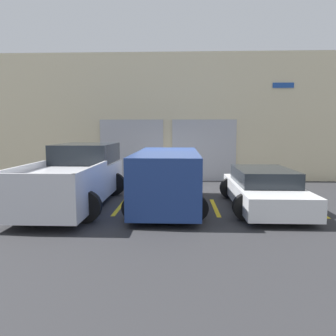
{
  "coord_description": "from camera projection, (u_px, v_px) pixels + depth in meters",
  "views": [
    {
      "loc": [
        0.4,
        -11.56,
        2.25
      ],
      "look_at": [
        0.0,
        -1.64,
        1.1
      ],
      "focal_mm": 35.0,
      "sensor_mm": 36.0,
      "label": 1
    }
  ],
  "objects": [
    {
      "name": "parking_stripe_far_left",
      "position": [
        28.0,
        206.0,
        9.79
      ],
      "size": [
        0.12,
        2.2,
        0.01
      ],
      "primitive_type": "cube",
      "color": "gold",
      "rests_on": "ground"
    },
    {
      "name": "shophouse_building",
      "position": [
        172.0,
        118.0,
        14.7
      ],
      "size": [
        17.34,
        0.68,
        5.62
      ],
      "color": "beige",
      "rests_on": "ground"
    },
    {
      "name": "parking_stripe_centre",
      "position": [
        215.0,
        207.0,
        9.57
      ],
      "size": [
        0.12,
        2.2,
        0.01
      ],
      "primitive_type": "cube",
      "color": "gold",
      "rests_on": "ground"
    },
    {
      "name": "ground_plane",
      "position": [
        170.0,
        193.0,
        11.75
      ],
      "size": [
        28.0,
        28.0,
        0.0
      ],
      "primitive_type": "plane",
      "color": "#2D2D30"
    },
    {
      "name": "sedan_white",
      "position": [
        264.0,
        189.0,
        9.48
      ],
      "size": [
        2.2,
        4.31,
        1.14
      ],
      "color": "white",
      "rests_on": "ground"
    },
    {
      "name": "pickup_truck",
      "position": [
        76.0,
        177.0,
        9.93
      ],
      "size": [
        2.51,
        5.44,
        1.79
      ],
      "color": "silver",
      "rests_on": "ground"
    },
    {
      "name": "sedan_side",
      "position": [
        167.0,
        177.0,
        9.53
      ],
      "size": [
        2.18,
        4.51,
        1.63
      ],
      "color": "navy",
      "rests_on": "ground"
    },
    {
      "name": "parking_stripe_right",
      "position": [
        312.0,
        208.0,
        9.46
      ],
      "size": [
        0.12,
        2.2,
        0.01
      ],
      "primitive_type": "cube",
      "color": "gold",
      "rests_on": "ground"
    },
    {
      "name": "parking_stripe_left",
      "position": [
        120.0,
        206.0,
        9.68
      ],
      "size": [
        0.12,
        2.2,
        0.01
      ],
      "primitive_type": "cube",
      "color": "gold",
      "rests_on": "ground"
    }
  ]
}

